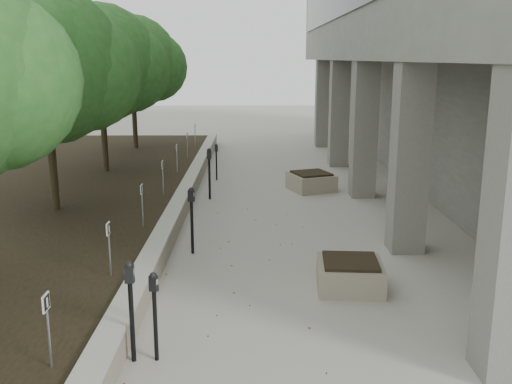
{
  "coord_description": "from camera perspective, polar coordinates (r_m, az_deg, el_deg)",
  "views": [
    {
      "loc": [
        0.1,
        -5.79,
        4.07
      ],
      "look_at": [
        0.18,
        6.5,
        1.18
      ],
      "focal_mm": 40.06,
      "sensor_mm": 36.0,
      "label": 1
    }
  ],
  "objects": [
    {
      "name": "planter_back",
      "position": [
        18.08,
        5.54,
        1.08
      ],
      "size": [
        1.59,
        1.59,
        0.58
      ],
      "primitive_type": null,
      "rotation": [
        0.0,
        0.0,
        0.36
      ],
      "color": "#9E917D",
      "rests_on": "ground"
    },
    {
      "name": "parking_meter_2",
      "position": [
        8.05,
        -12.33,
        -11.63
      ],
      "size": [
        0.14,
        0.1,
        1.45
      ],
      "primitive_type": null,
      "rotation": [
        0.0,
        0.0,
        0.01
      ],
      "color": "black",
      "rests_on": "ground"
    },
    {
      "name": "parking_sign_4",
      "position": [
        12.94,
        -11.28,
        -1.33
      ],
      "size": [
        0.04,
        0.22,
        0.96
      ],
      "primitive_type": null,
      "color": "black",
      "rests_on": "planting_bed"
    },
    {
      "name": "planter_front",
      "position": [
        10.55,
        9.36,
        -8.07
      ],
      "size": [
        1.24,
        1.24,
        0.54
      ],
      "primitive_type": null,
      "rotation": [
        0.0,
        0.0,
        -0.07
      ],
      "color": "#9E917D",
      "rests_on": "ground"
    },
    {
      "name": "parking_sign_3",
      "position": [
        10.13,
        -14.42,
        -5.58
      ],
      "size": [
        0.04,
        0.22,
        0.96
      ],
      "primitive_type": null,
      "color": "black",
      "rests_on": "planting_bed"
    },
    {
      "name": "retaining_wall",
      "position": [
        15.4,
        -7.54,
        -1.26
      ],
      "size": [
        0.39,
        26.0,
        0.5
      ],
      "primitive_type": null,
      "color": "#9E917D",
      "rests_on": "ground"
    },
    {
      "name": "crabapple_tree_5",
      "position": [
        24.31,
        -12.21,
        10.68
      ],
      "size": [
        4.6,
        4.0,
        5.44
      ],
      "primitive_type": null,
      "color": "#265F24",
      "rests_on": "planting_bed"
    },
    {
      "name": "planting_bed",
      "position": [
        16.28,
        -20.47,
        -1.38
      ],
      "size": [
        7.0,
        26.0,
        0.4
      ],
      "primitive_type": "cube",
      "color": "#2C2316",
      "rests_on": "ground"
    },
    {
      "name": "parking_sign_5",
      "position": [
        15.81,
        -9.27,
        1.4
      ],
      "size": [
        0.04,
        0.22,
        0.96
      ],
      "primitive_type": null,
      "color": "black",
      "rests_on": "planting_bed"
    },
    {
      "name": "berry_scatter",
      "position": [
        11.53,
        -1.35,
        -7.39
      ],
      "size": [
        3.3,
        14.1,
        0.02
      ],
      "primitive_type": null,
      "color": "maroon",
      "rests_on": "ground"
    },
    {
      "name": "parking_sign_8",
      "position": [
        24.62,
        -6.1,
        5.69
      ],
      "size": [
        0.04,
        0.22,
        0.96
      ],
      "primitive_type": null,
      "color": "black",
      "rests_on": "planting_bed"
    },
    {
      "name": "crabapple_tree_3",
      "position": [
        14.67,
        -20.12,
        8.72
      ],
      "size": [
        4.6,
        4.0,
        5.44
      ],
      "primitive_type": null,
      "color": "#265F24",
      "rests_on": "planting_bed"
    },
    {
      "name": "parking_meter_3",
      "position": [
        12.14,
        -6.42,
        -2.87
      ],
      "size": [
        0.17,
        0.14,
        1.45
      ],
      "primitive_type": null,
      "rotation": [
        0.0,
        0.0,
        -0.32
      ],
      "color": "black",
      "rests_on": "ground"
    },
    {
      "name": "parking_sign_2",
      "position": [
        7.47,
        -20.01,
        -12.92
      ],
      "size": [
        0.04,
        0.22,
        0.96
      ],
      "primitive_type": null,
      "color": "black",
      "rests_on": "planting_bed"
    },
    {
      "name": "parking_sign_7",
      "position": [
        21.67,
        -6.87,
        4.65
      ],
      "size": [
        0.04,
        0.22,
        0.96
      ],
      "primitive_type": null,
      "color": "black",
      "rests_on": "planting_bed"
    },
    {
      "name": "parking_meter_1",
      "position": [
        8.05,
        -10.05,
        -12.16
      ],
      "size": [
        0.15,
        0.13,
        1.29
      ],
      "primitive_type": null,
      "rotation": [
        0.0,
        0.0,
        -0.36
      ],
      "color": "black",
      "rests_on": "ground"
    },
    {
      "name": "parking_meter_5",
      "position": [
        19.47,
        -3.97,
        2.99
      ],
      "size": [
        0.14,
        0.11,
        1.25
      ],
      "primitive_type": null,
      "rotation": [
        0.0,
        0.0,
        0.15
      ],
      "color": "black",
      "rests_on": "ground"
    },
    {
      "name": "parking_sign_6",
      "position": [
        18.73,
        -7.89,
        3.28
      ],
      "size": [
        0.04,
        0.22,
        0.96
      ],
      "primitive_type": null,
      "color": "black",
      "rests_on": "planting_bed"
    },
    {
      "name": "parking_meter_4",
      "position": [
        16.8,
        -4.67,
        1.82
      ],
      "size": [
        0.16,
        0.13,
        1.53
      ],
      "primitive_type": null,
      "rotation": [
        0.0,
        0.0,
        0.13
      ],
      "color": "black",
      "rests_on": "ground"
    },
    {
      "name": "crabapple_tree_4",
      "position": [
        19.45,
        -15.19,
        9.97
      ],
      "size": [
        4.6,
        4.0,
        5.44
      ],
      "primitive_type": null,
      "color": "#265F24",
      "rests_on": "planting_bed"
    }
  ]
}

